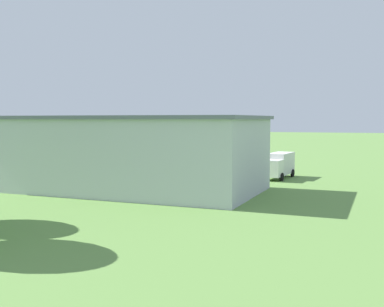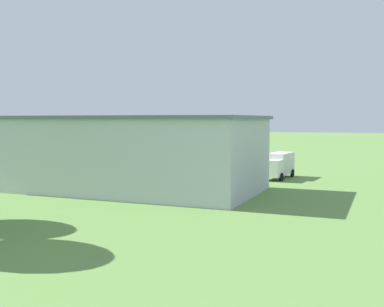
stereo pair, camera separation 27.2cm
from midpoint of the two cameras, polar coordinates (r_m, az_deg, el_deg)
ground_plane at (r=74.05m, az=5.89°, el=-1.54°), size 400.00×400.00×0.00m
hangar at (r=49.83m, az=-8.76°, el=0.10°), size 29.38×14.72×7.65m
biplane at (r=76.19m, az=1.92°, el=0.71°), size 7.43×8.24×4.00m
car_red at (r=67.74m, az=-12.63°, el=-1.43°), size 2.09×4.22×1.62m
car_green at (r=71.88m, az=-16.88°, el=-1.18°), size 2.17×4.12×1.67m
truck_delivery_white at (r=59.47m, az=10.27°, el=-1.34°), size 3.12×7.23×3.12m
person_near_hangar_door at (r=63.66m, az=3.55°, el=-1.69°), size 0.47×0.47×1.68m
person_watching_takeoff at (r=68.91m, az=-5.42°, el=-1.23°), size 0.40×0.40×1.74m
person_crossing_taxiway at (r=63.37m, az=2.58°, el=-1.69°), size 0.52×0.52×1.73m
person_by_parked_cars at (r=65.46m, az=-5.38°, el=-1.56°), size 0.43×0.43×1.64m
windsock at (r=98.97m, az=-2.48°, el=2.54°), size 1.48×1.12×5.15m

